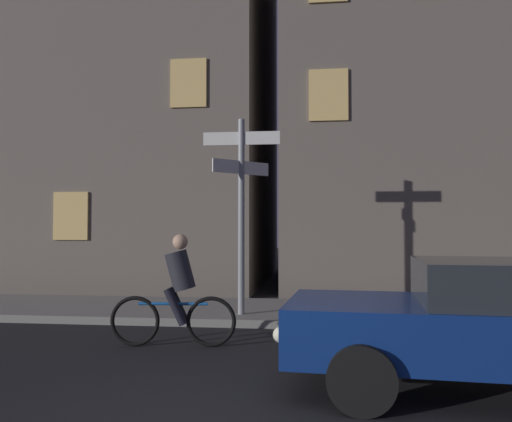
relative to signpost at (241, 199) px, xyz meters
The scene contains 4 objects.
sidewalk_kerb 2.33m from the signpost, 62.80° to the left, with size 40.00×2.72×0.14m, color gray.
signpost is the anchor object (origin of this frame).
cyclist 2.59m from the signpost, 107.46° to the right, with size 1.82×0.36×1.61m.
building_left_block 10.46m from the signpost, 130.51° to the left, with size 11.98×8.70×12.76m.
Camera 1 is at (0.97, -3.92, 1.70)m, focal length 36.18 mm.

